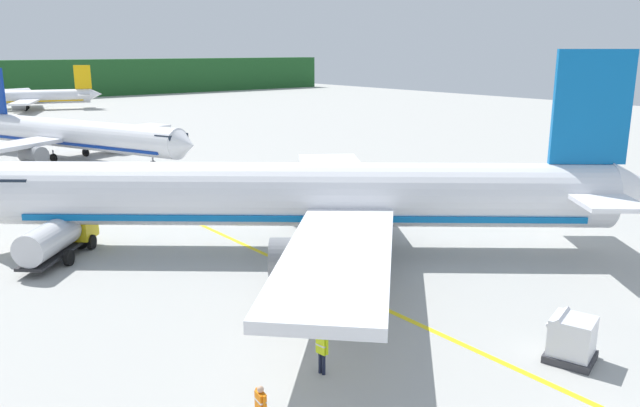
{
  "coord_description": "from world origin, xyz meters",
  "views": [
    {
      "loc": [
        -17.21,
        -6.51,
        11.89
      ],
      "look_at": [
        2.97,
        18.98,
        3.76
      ],
      "focal_mm": 34.74,
      "sensor_mm": 36.0,
      "label": 1
    }
  ],
  "objects_px": {
    "cargo_container_mid": "(571,339)",
    "service_truck_fuel": "(58,236)",
    "airliner_mid_apron": "(73,135)",
    "crew_loader_left": "(261,405)",
    "airliner_foreground": "(313,196)",
    "airliner_distant": "(22,98)",
    "crew_marshaller": "(322,349)"
  },
  "relations": [
    {
      "from": "cargo_container_mid",
      "to": "crew_marshaller",
      "type": "xyz_separation_m",
      "value": [
        -8.29,
        5.22,
        0.1
      ]
    },
    {
      "from": "airliner_mid_apron",
      "to": "crew_loader_left",
      "type": "height_order",
      "value": "airliner_mid_apron"
    },
    {
      "from": "service_truck_fuel",
      "to": "crew_marshaller",
      "type": "xyz_separation_m",
      "value": [
        3.79,
        -19.81,
        -0.4
      ]
    },
    {
      "from": "cargo_container_mid",
      "to": "airliner_mid_apron",
      "type": "bearing_deg",
      "value": 90.76
    },
    {
      "from": "airliner_foreground",
      "to": "service_truck_fuel",
      "type": "distance_m",
      "value": 15.0
    },
    {
      "from": "airliner_foreground",
      "to": "crew_loader_left",
      "type": "height_order",
      "value": "airliner_foreground"
    },
    {
      "from": "service_truck_fuel",
      "to": "cargo_container_mid",
      "type": "relative_size",
      "value": 2.77
    },
    {
      "from": "crew_loader_left",
      "to": "airliner_mid_apron",
      "type": "bearing_deg",
      "value": 78.35
    },
    {
      "from": "service_truck_fuel",
      "to": "crew_loader_left",
      "type": "xyz_separation_m",
      "value": [
        -0.03,
        -21.51,
        -0.43
      ]
    },
    {
      "from": "airliner_distant",
      "to": "airliner_foreground",
      "type": "bearing_deg",
      "value": -94.71
    },
    {
      "from": "service_truck_fuel",
      "to": "cargo_container_mid",
      "type": "xyz_separation_m",
      "value": [
        12.08,
        -25.03,
        -0.5
      ]
    },
    {
      "from": "airliner_distant",
      "to": "service_truck_fuel",
      "type": "distance_m",
      "value": 100.47
    },
    {
      "from": "airliner_foreground",
      "to": "airliner_mid_apron",
      "type": "height_order",
      "value": "airliner_foreground"
    },
    {
      "from": "service_truck_fuel",
      "to": "crew_loader_left",
      "type": "distance_m",
      "value": 21.51
    },
    {
      "from": "crew_marshaller",
      "to": "airliner_foreground",
      "type": "bearing_deg",
      "value": 53.53
    },
    {
      "from": "airliner_foreground",
      "to": "airliner_mid_apron",
      "type": "bearing_deg",
      "value": 91.74
    },
    {
      "from": "airliner_foreground",
      "to": "cargo_container_mid",
      "type": "relative_size",
      "value": 15.55
    },
    {
      "from": "airliner_foreground",
      "to": "airliner_distant",
      "type": "relative_size",
      "value": 1.15
    },
    {
      "from": "crew_marshaller",
      "to": "crew_loader_left",
      "type": "relative_size",
      "value": 1.03
    },
    {
      "from": "airliner_distant",
      "to": "crew_loader_left",
      "type": "relative_size",
      "value": 18.06
    },
    {
      "from": "airliner_foreground",
      "to": "cargo_container_mid",
      "type": "bearing_deg",
      "value": -91.62
    },
    {
      "from": "cargo_container_mid",
      "to": "service_truck_fuel",
      "type": "bearing_deg",
      "value": 115.77
    },
    {
      "from": "airliner_distant",
      "to": "crew_marshaller",
      "type": "distance_m",
      "value": 119.3
    },
    {
      "from": "airliner_mid_apron",
      "to": "cargo_container_mid",
      "type": "height_order",
      "value": "airliner_mid_apron"
    },
    {
      "from": "crew_marshaller",
      "to": "crew_loader_left",
      "type": "bearing_deg",
      "value": -156.06
    },
    {
      "from": "airliner_mid_apron",
      "to": "crew_loader_left",
      "type": "bearing_deg",
      "value": -101.65
    },
    {
      "from": "service_truck_fuel",
      "to": "airliner_foreground",
      "type": "bearing_deg",
      "value": -32.29
    },
    {
      "from": "service_truck_fuel",
      "to": "cargo_container_mid",
      "type": "bearing_deg",
      "value": -64.23
    },
    {
      "from": "service_truck_fuel",
      "to": "crew_loader_left",
      "type": "bearing_deg",
      "value": -90.08
    },
    {
      "from": "airliner_foreground",
      "to": "airliner_distant",
      "type": "bearing_deg",
      "value": 85.29
    },
    {
      "from": "airliner_foreground",
      "to": "airliner_mid_apron",
      "type": "relative_size",
      "value": 1.05
    },
    {
      "from": "airliner_distant",
      "to": "service_truck_fuel",
      "type": "height_order",
      "value": "airliner_distant"
    }
  ]
}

